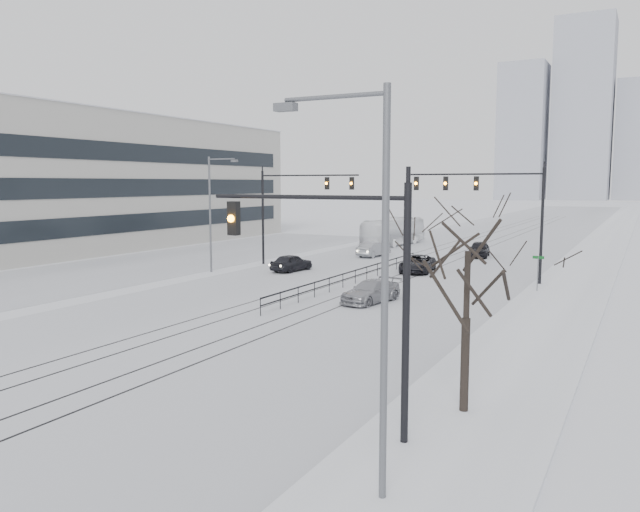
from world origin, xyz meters
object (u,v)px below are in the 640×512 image
(sedan_sb_inner, at_px, (291,263))
(sedan_sb_outer, at_px, (374,249))
(bare_tree, at_px, (468,268))
(sedan_nb_far, at_px, (479,249))
(box_truck, at_px, (394,232))
(traffic_mast_near, at_px, (350,274))
(sedan_nb_right, at_px, (371,292))
(sedan_nb_front, at_px, (417,264))

(sedan_sb_inner, xyz_separation_m, sedan_sb_outer, (1.91, 12.17, 0.01))
(bare_tree, bearing_deg, sedan_sb_outer, 116.74)
(sedan_nb_far, bearing_deg, box_truck, 141.21)
(traffic_mast_near, distance_m, box_truck, 53.76)
(traffic_mast_near, xyz_separation_m, sedan_nb_far, (-6.98, 43.83, -3.82))
(sedan_nb_right, bearing_deg, bare_tree, -46.16)
(sedan_nb_far, bearing_deg, sedan_sb_inner, -131.31)
(sedan_nb_far, bearing_deg, traffic_mast_near, -89.00)
(sedan_nb_front, xyz_separation_m, box_truck, (-9.41, 19.16, 0.86))
(bare_tree, bearing_deg, sedan_nb_front, 111.57)
(sedan_sb_outer, relative_size, sedan_nb_right, 0.95)
(traffic_mast_near, bearing_deg, sedan_sb_inner, 123.22)
(sedan_nb_front, distance_m, sedan_nb_right, 13.25)
(sedan_nb_front, height_order, sedan_nb_far, sedan_nb_far)
(sedan_nb_front, distance_m, sedan_nb_far, 12.62)
(traffic_mast_near, relative_size, box_truck, 0.64)
(bare_tree, relative_size, box_truck, 0.56)
(sedan_sb_inner, bearing_deg, sedan_nb_front, -149.03)
(traffic_mast_near, distance_m, bare_tree, 3.85)
(box_truck, bearing_deg, sedan_nb_front, 122.36)
(bare_tree, bearing_deg, sedan_nb_right, 122.16)
(traffic_mast_near, height_order, sedan_sb_outer, traffic_mast_near)
(traffic_mast_near, height_order, sedan_nb_front, traffic_mast_near)
(sedan_sb_inner, relative_size, box_truck, 0.37)
(bare_tree, distance_m, sedan_nb_right, 18.34)
(sedan_sb_inner, xyz_separation_m, box_truck, (-0.35, 23.24, 0.84))
(sedan_nb_right, bearing_deg, box_truck, 120.58)
(traffic_mast_near, xyz_separation_m, sedan_nb_front, (-8.79, 31.33, -3.89))
(traffic_mast_near, relative_size, bare_tree, 1.15)
(sedan_sb_inner, height_order, sedan_nb_front, sedan_sb_inner)
(sedan_nb_front, bearing_deg, traffic_mast_near, -81.77)
(sedan_sb_inner, distance_m, sedan_nb_far, 19.82)
(sedan_sb_inner, bearing_deg, sedan_nb_far, -116.53)
(traffic_mast_near, bearing_deg, sedan_nb_right, 111.42)
(sedan_nb_right, bearing_deg, traffic_mast_near, -56.90)
(sedan_sb_outer, bearing_deg, box_truck, -71.28)
(sedan_nb_right, xyz_separation_m, box_truck, (-11.06, 32.31, 0.88))
(sedan_sb_inner, distance_m, sedan_nb_right, 14.04)
(sedan_nb_right, bearing_deg, sedan_nb_front, 108.85)
(sedan_nb_far, bearing_deg, bare_tree, -85.10)
(sedan_sb_outer, xyz_separation_m, sedan_nb_front, (7.15, -8.09, -0.02))
(sedan_nb_far, xyz_separation_m, box_truck, (-11.22, 6.67, 0.78))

